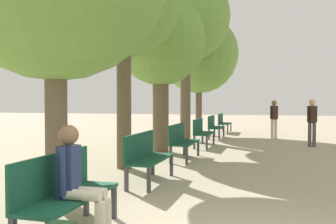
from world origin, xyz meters
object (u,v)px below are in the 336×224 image
bench_row_2 (182,139)px  person_seated (78,179)px  pedestrian_mid (274,117)px  bench_row_3 (202,131)px  bench_row_1 (146,154)px  tree_row_2 (161,42)px  bench_row_0 (63,189)px  tree_row_3 (185,18)px  pedestrian_near (312,120)px  bench_row_5 (223,122)px  tree_row_4 (199,54)px  bench_row_4 (214,125)px

bench_row_2 → person_seated: 6.03m
person_seated → pedestrian_mid: size_ratio=0.81×
bench_row_3 → person_seated: 8.99m
bench_row_1 → pedestrian_mid: (2.43, 9.46, 0.37)m
bench_row_1 → tree_row_2: tree_row_2 is taller
bench_row_0 → tree_row_2: tree_row_2 is taller
tree_row_3 → pedestrian_near: (4.66, -0.88, -3.91)m
bench_row_5 → bench_row_2: bearing=-90.0°
bench_row_1 → tree_row_4: size_ratio=0.28×
bench_row_3 → pedestrian_near: pedestrian_near is taller
bench_row_1 → bench_row_2: (0.00, 2.97, 0.00)m
tree_row_3 → person_seated: (1.24, -10.80, -4.15)m
bench_row_3 → person_seated: size_ratio=1.22×
bench_row_3 → pedestrian_mid: size_ratio=0.99×
tree_row_4 → person_seated: 14.04m
bench_row_3 → bench_row_4: (0.00, 2.97, 0.00)m
bench_row_4 → bench_row_0: bearing=-90.0°
bench_row_4 → tree_row_2: size_ratio=0.33×
bench_row_1 → pedestrian_near: bearing=61.9°
bench_row_0 → bench_row_2: (0.00, 5.93, 0.00)m
pedestrian_near → tree_row_3: bearing=169.3°
bench_row_3 → tree_row_4: (-0.99, 4.65, 3.23)m
bench_row_2 → tree_row_4: bearing=97.4°
bench_row_0 → pedestrian_near: size_ratio=0.97×
tree_row_3 → tree_row_2: bearing=-90.0°
bench_row_0 → tree_row_3: tree_row_3 is taller
bench_row_2 → tree_row_3: (-0.99, 4.77, 4.30)m
bench_row_1 → bench_row_2: 2.97m
tree_row_4 → pedestrian_near: (4.66, -3.73, -2.84)m
tree_row_4 → pedestrian_near: 6.61m
tree_row_4 → person_seated: tree_row_4 is taller
bench_row_0 → pedestrian_mid: pedestrian_mid is taller
tree_row_3 → bench_row_2: bearing=-78.3°
bench_row_1 → tree_row_3: size_ratio=0.24×
tree_row_2 → bench_row_4: bearing=77.9°
bench_row_5 → tree_row_3: bearing=-103.5°
bench_row_4 → bench_row_3: bearing=-90.0°
bench_row_4 → pedestrian_mid: size_ratio=0.99×
person_seated → pedestrian_near: pedestrian_near is taller
tree_row_2 → pedestrian_mid: size_ratio=3.01×
bench_row_1 → tree_row_3: tree_row_3 is taller
pedestrian_near → tree_row_4: bearing=141.3°
bench_row_1 → person_seated: size_ratio=1.22×
bench_row_0 → pedestrian_near: pedestrian_near is taller
tree_row_2 → pedestrian_near: (4.66, 2.56, -2.45)m
bench_row_5 → tree_row_2: bearing=-97.5°
bench_row_5 → person_seated: size_ratio=1.22×
person_seated → pedestrian_mid: 12.71m
bench_row_2 → tree_row_4: tree_row_4 is taller
tree_row_2 → tree_row_3: (0.00, 3.44, 1.46)m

